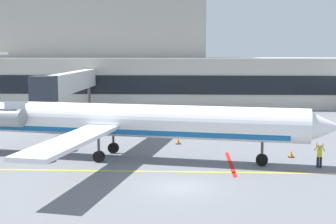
{
  "coord_description": "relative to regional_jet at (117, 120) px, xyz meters",
  "views": [
    {
      "loc": [
        0.67,
        -28.9,
        8.46
      ],
      "look_at": [
        -1.41,
        13.8,
        3.0
      ],
      "focal_mm": 50.43,
      "sensor_mm": 36.0,
      "label": 1
    }
  ],
  "objects": [
    {
      "name": "safety_cone_delta",
      "position": [
        -4.11,
        9.72,
        -2.81
      ],
      "size": [
        0.47,
        0.47,
        0.55
      ],
      "color": "orange",
      "rests_on": "ground"
    },
    {
      "name": "jet_bridge_west",
      "position": [
        -8.87,
        19.56,
        1.65
      ],
      "size": [
        2.4,
        23.56,
        6.08
      ],
      "color": "silver",
      "rests_on": "ground"
    },
    {
      "name": "marshaller",
      "position": [
        15.33,
        -2.42,
        -2.13
      ],
      "size": [
        0.8,
        0.4,
        1.84
      ],
      "color": "#191E33",
      "rests_on": "ground"
    },
    {
      "name": "safety_cone_bravo",
      "position": [
        -4.25,
        3.53,
        -2.81
      ],
      "size": [
        0.47,
        0.47,
        0.55
      ],
      "color": "orange",
      "rests_on": "ground"
    },
    {
      "name": "pushback_tractor",
      "position": [
        6.98,
        18.53,
        -2.15
      ],
      "size": [
        4.15,
        3.59,
        1.97
      ],
      "color": "#E5B20C",
      "rests_on": "ground"
    },
    {
      "name": "safety_cone_charlie",
      "position": [
        4.73,
        6.06,
        -2.81
      ],
      "size": [
        0.47,
        0.47,
        0.55
      ],
      "color": "orange",
      "rests_on": "ground"
    },
    {
      "name": "terminal_building",
      "position": [
        -4.3,
        39.22,
        4.19
      ],
      "size": [
        65.39,
        13.36,
        18.96
      ],
      "color": "#B7B2A8",
      "rests_on": "ground"
    },
    {
      "name": "regional_jet",
      "position": [
        0.0,
        0.0,
        0.0
      ],
      "size": [
        33.67,
        26.05,
        8.44
      ],
      "color": "white",
      "rests_on": "ground"
    },
    {
      "name": "safety_cone_alpha",
      "position": [
        14.01,
        0.98,
        -2.81
      ],
      "size": [
        0.47,
        0.47,
        0.55
      ],
      "color": "orange",
      "rests_on": "ground"
    },
    {
      "name": "ground",
      "position": [
        5.2,
        -7.89,
        -3.11
      ],
      "size": [
        120.0,
        120.0,
        0.11
      ],
      "color": "slate"
    }
  ]
}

